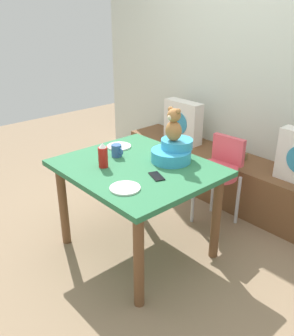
{
  "coord_description": "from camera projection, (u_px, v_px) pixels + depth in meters",
  "views": [
    {
      "loc": [
        1.88,
        -1.57,
        1.82
      ],
      "look_at": [
        0.0,
        0.1,
        0.69
      ],
      "focal_mm": 38.94,
      "sensor_mm": 36.0,
      "label": 1
    }
  ],
  "objects": [
    {
      "name": "dinner_plate_near",
      "position": [
        125.0,
        188.0,
        2.33
      ],
      "size": [
        0.2,
        0.2,
        0.01
      ],
      "primitive_type": "cylinder",
      "color": "white",
      "rests_on": "dining_table"
    },
    {
      "name": "window_bench",
      "position": [
        231.0,
        179.0,
        3.62
      ],
      "size": [
        2.6,
        0.44,
        0.46
      ],
      "primitive_type": "cube",
      "color": "brown",
      "rests_on": "ground_plane"
    },
    {
      "name": "cell_phone",
      "position": [
        157.0,
        176.0,
        2.49
      ],
      "size": [
        0.16,
        0.12,
        0.01
      ],
      "primitive_type": "cube",
      "rotation": [
        0.0,
        0.0,
        1.21
      ],
      "color": "black",
      "rests_on": "dining_table"
    },
    {
      "name": "teddy_bear",
      "position": [
        174.0,
        125.0,
        2.64
      ],
      "size": [
        0.13,
        0.12,
        0.25
      ],
      "color": "#AE7540",
      "rests_on": "infant_seat_teal"
    },
    {
      "name": "infant_seat_teal",
      "position": [
        173.0,
        152.0,
        2.73
      ],
      "size": [
        0.3,
        0.33,
        0.16
      ],
      "color": "#37A1D0",
      "rests_on": "dining_table"
    },
    {
      "name": "ground_plane",
      "position": [
        138.0,
        248.0,
        2.97
      ],
      "size": [
        8.0,
        8.0,
        0.0
      ],
      "primitive_type": "plane",
      "color": "#8C7256"
    },
    {
      "name": "dinner_plate_far",
      "position": [
        119.0,
        146.0,
        3.02
      ],
      "size": [
        0.2,
        0.2,
        0.01
      ],
      "primitive_type": "cylinder",
      "color": "white",
      "rests_on": "dining_table"
    },
    {
      "name": "book_stack",
      "position": [
        234.0,
        155.0,
        3.51
      ],
      "size": [
        0.2,
        0.14,
        0.06
      ],
      "primitive_type": "cube",
      "color": "brown",
      "rests_on": "window_bench"
    },
    {
      "name": "back_wall",
      "position": [
        260.0,
        66.0,
        3.35
      ],
      "size": [
        4.4,
        0.1,
        2.6
      ],
      "primitive_type": "cube",
      "color": "silver",
      "rests_on": "ground_plane"
    },
    {
      "name": "pillow_floral_left",
      "position": [
        183.0,
        122.0,
        3.88
      ],
      "size": [
        0.44,
        0.15,
        0.44
      ],
      "color": "white",
      "rests_on": "window_bench"
    },
    {
      "name": "dining_table",
      "position": [
        137.0,
        179.0,
        2.72
      ],
      "size": [
        1.11,
        0.95,
        0.74
      ],
      "color": "#2D7247",
      "rests_on": "ground_plane"
    },
    {
      "name": "ketchup_bottle",
      "position": [
        103.0,
        156.0,
        2.61
      ],
      "size": [
        0.07,
        0.07,
        0.18
      ],
      "color": "red",
      "rests_on": "dining_table"
    },
    {
      "name": "highchair",
      "position": [
        219.0,
        170.0,
        3.13
      ],
      "size": [
        0.34,
        0.47,
        0.79
      ],
      "color": "#D84C59",
      "rests_on": "ground_plane"
    },
    {
      "name": "coffee_mug",
      "position": [
        117.0,
        150.0,
        2.82
      ],
      "size": [
        0.12,
        0.08,
        0.09
      ],
      "color": "#335999",
      "rests_on": "dining_table"
    }
  ]
}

